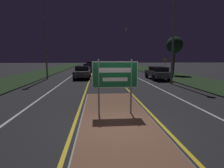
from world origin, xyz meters
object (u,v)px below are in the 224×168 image
Objects in this scene: car_receding_0 at (158,73)px; car_receding_2 at (110,65)px; streetlight_left_near at (44,19)px; car_approaching_2 at (90,64)px; car_approaching_1 at (88,68)px; car_approaching_0 at (83,72)px; highway_sign at (115,77)px; car_receding_1 at (115,67)px; streetlight_right_near at (174,19)px; car_receding_3 at (108,64)px; streetlight_right_far at (126,44)px; warning_sign at (165,64)px.

car_receding_0 is 21.93m from car_receding_2.
car_approaching_2 is at bearing 81.49° from streetlight_left_near.
streetlight_left_near is at bearing -98.51° from car_approaching_2.
car_approaching_1 is at bearing -115.60° from car_receding_2.
car_approaching_0 is 0.99× the size of car_approaching_1.
car_approaching_0 is (-2.48, 13.84, -0.90)m from highway_sign.
car_receding_2 is (0.02, 10.19, -0.06)m from car_receding_1.
car_approaching_2 is at bearing 106.31° from streetlight_right_near.
streetlight_left_near reaches higher than car_receding_3.
streetlight_left_near reaches higher than car_approaching_1.
car_receding_0 is at bearing -82.91° from car_receding_3.
streetlight_left_near is 13.60m from streetlight_right_near.
streetlight_right_near is 2.02× the size of car_approaching_1.
car_receding_1 is at bearing -90.18° from car_receding_3.
car_receding_3 is at bearing 89.73° from car_receding_2.
streetlight_left_near is at bearing 115.65° from highway_sign.
car_receding_0 is at bearing -71.93° from car_receding_1.
streetlight_right_near is 11.31m from car_approaching_0.
car_approaching_1 is at bearing 68.11° from streetlight_left_near.
car_receding_1 is at bearing -107.77° from streetlight_right_far.
car_receding_1 is 16.41m from car_approaching_2.
streetlight_right_near is 27.22m from streetlight_right_far.
car_approaching_2 is at bearing 107.86° from car_receding_0.
car_receding_0 is (6.06, 12.01, -0.89)m from highway_sign.
car_approaching_0 is at bearing -99.95° from car_receding_3.
streetlight_left_near is 12.69m from car_approaching_1.
warning_sign is (7.62, -13.83, 0.75)m from car_receding_2.
car_receding_2 is at bearing -90.27° from car_receding_3.
car_approaching_1 is at bearing 161.43° from warning_sign.
highway_sign is at bearing -79.86° from car_approaching_0.
streetlight_right_near is (6.22, 8.72, 4.21)m from highway_sign.
car_approaching_2 reaches higher than car_approaching_1.
highway_sign is 11.51m from streetlight_right_near.
streetlight_right_far is 2.05× the size of car_approaching_0.
car_receding_1 is 10.19m from car_receding_2.
streetlight_right_far is 15.65m from car_approaching_1.
streetlight_right_near reaches higher than car_receding_3.
car_receding_1 is 4.66m from car_approaching_1.
car_approaching_0 is at bearing 149.53° from streetlight_right_near.
car_receding_3 is 18.26m from car_approaching_1.
streetlight_left_near is at bearing 173.21° from car_receding_0.
car_receding_2 is at bearing 76.30° from car_approaching_0.
warning_sign is (3.91, 7.78, 0.72)m from car_receding_0.
car_approaching_2 is at bearing 160.77° from streetlight_right_far.
car_receding_0 is 28.43m from car_approaching_2.
car_receding_3 is at bearing 26.23° from car_approaching_2.
streetlight_right_near reaches higher than warning_sign.
car_receding_0 is at bearing -116.65° from warning_sign.
streetlight_left_near is 25.85m from streetlight_right_far.
warning_sign is (7.58, -21.77, 0.75)m from car_receding_3.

